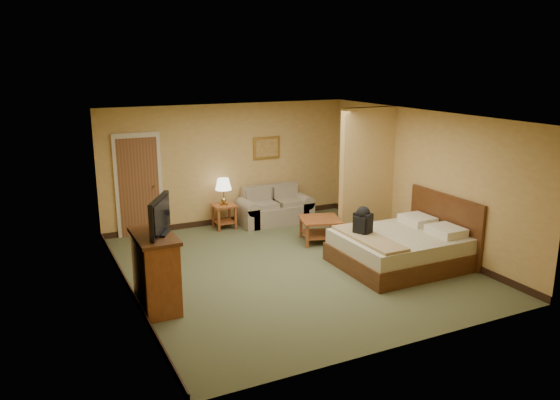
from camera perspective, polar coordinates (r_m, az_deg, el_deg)
floor at (r=9.54m, az=1.24°, el=-7.01°), size 6.00×6.00×0.00m
ceiling at (r=8.92m, az=1.34°, el=8.73°), size 6.00×6.00×0.00m
back_wall at (r=11.83m, az=-5.38°, el=3.72°), size 5.50×0.02×2.60m
left_wall at (r=8.29m, az=-15.87°, el=-1.42°), size 0.02×6.00×2.60m
right_wall at (r=10.65m, az=14.57°, el=2.12°), size 0.02×6.00×2.60m
partition at (r=11.01m, az=9.08°, el=2.80°), size 1.20×0.15×2.60m
door at (r=11.33m, az=-14.55°, el=1.46°), size 0.94×0.16×2.10m
baseboard at (r=12.11m, az=-5.22°, el=-2.06°), size 5.50×0.02×0.12m
loveseat at (r=12.02m, az=-0.57°, el=-1.13°), size 1.60×0.74×0.81m
side_table at (r=11.64m, az=-5.86°, el=-1.32°), size 0.47×0.47×0.52m
table_lamp at (r=11.49m, az=-5.94°, el=1.59°), size 0.34×0.34×0.57m
coffee_table at (r=10.73m, az=4.20°, el=-2.63°), size 0.94×0.94×0.48m
wall_picture at (r=12.09m, az=-1.41°, el=5.46°), size 0.64×0.04×0.49m
dresser at (r=8.06m, az=-12.85°, el=-7.25°), size 0.55×1.04×1.11m
tv at (r=7.82m, az=-12.46°, el=-1.71°), size 0.47×0.79×0.53m
bed at (r=9.78m, az=12.81°, el=-4.83°), size 2.13×1.81×1.17m
backpack at (r=9.40m, az=8.67°, el=-2.07°), size 0.30×0.35×0.51m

